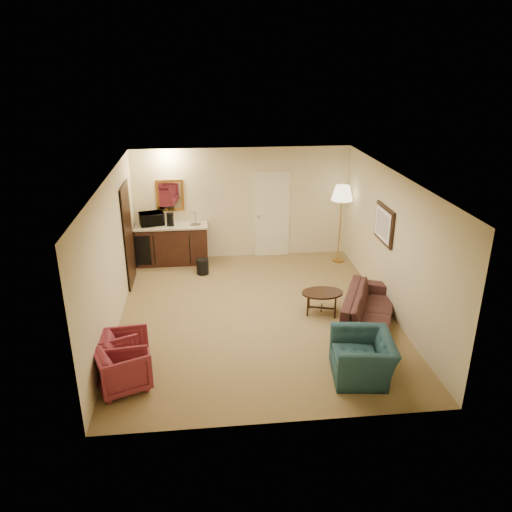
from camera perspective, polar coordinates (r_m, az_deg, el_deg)
The scene contains 12 objects.
ground at distance 9.40m, azimuth 0.02°, elevation -6.66°, with size 6.00×6.00×0.00m, color olive.
room_walls at distance 9.43m, azimuth -1.07°, elevation 4.77°, with size 5.02×6.01×2.61m.
wetbar_cabinet at distance 11.67m, azimuth -9.51°, elevation 1.35°, with size 1.64×0.58×0.92m, color #321D10.
sofa at distance 9.09m, azimuth 12.82°, elevation -5.42°, with size 2.08×0.61×0.81m, color black.
teal_armchair at distance 7.68m, azimuth 12.13°, elevation -10.53°, with size 0.99×0.64×0.86m, color #1B3A44.
rose_chair_near at distance 7.56m, azimuth -15.05°, elevation -12.05°, with size 0.70×0.65×0.72m, color maroon.
rose_chair_far at distance 7.90m, azimuth -14.64°, elevation -10.51°, with size 0.68×0.63×0.70m, color maroon.
coffee_table at distance 9.41m, azimuth 7.54°, elevation -5.30°, with size 0.77×0.52×0.44m, color black.
floor_lamp at distance 11.62m, azimuth 9.60°, elevation 3.61°, with size 0.48×0.48×1.83m, color #B3883B.
waste_bin at distance 11.09m, azimuth -6.13°, elevation -1.21°, with size 0.27×0.27×0.34m, color black.
microwave at distance 11.57m, azimuth -11.86°, elevation 4.35°, with size 0.53×0.29×0.36m, color black.
coffee_maker at distance 11.46m, azimuth -9.78°, elevation 4.15°, with size 0.16×0.16×0.29m, color black.
Camera 1 is at (-0.89, -8.22, 4.47)m, focal length 35.00 mm.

